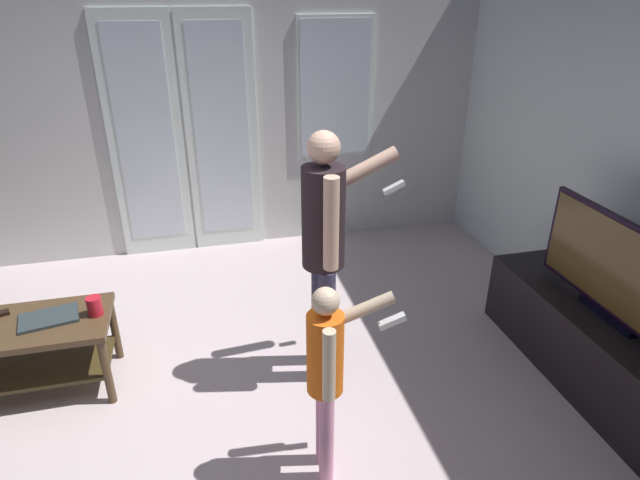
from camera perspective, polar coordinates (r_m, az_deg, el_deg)
name	(u,v)px	position (r m, az deg, el deg)	size (l,w,h in m)	color
ground_plane	(197,441)	(3.25, -13.07, -20.27)	(5.71, 5.08, 0.02)	#C3B0B1
wall_back_with_doors	(178,110)	(4.90, -15.04, 13.32)	(5.71, 0.09, 2.70)	silver
coffee_table	(30,342)	(3.69, -28.65, -9.60)	(0.95, 0.51, 0.49)	#4A3420
tv_stand	(598,351)	(3.77, 27.67, -10.55)	(0.48, 1.78, 0.50)	black
flat_screen_tv	(620,272)	(3.50, 29.46, -3.01)	(0.08, 1.24, 0.62)	black
person_adult	(326,237)	(3.12, 0.64, 0.31)	(0.69, 0.43, 1.59)	#39364F
person_child	(328,368)	(2.58, 0.83, -13.55)	(0.52, 0.30, 1.10)	pink
laptop_closed	(49,318)	(3.59, -27.07, -7.45)	(0.33, 0.22, 0.02)	#2D3639
cup_near_edge	(95,306)	(3.50, -23.03, -6.53)	(0.09, 0.09, 0.12)	red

